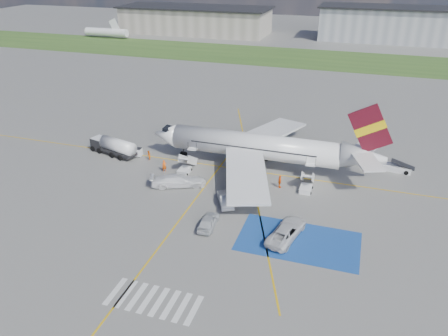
{
  "coord_description": "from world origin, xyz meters",
  "views": [
    {
      "loc": [
        14.6,
        -46.49,
        30.23
      ],
      "look_at": [
        -2.05,
        4.95,
        3.5
      ],
      "focal_mm": 35.0,
      "sensor_mm": 36.0,
      "label": 1
    }
  ],
  "objects_px": {
    "car_silver_b": "(225,199)",
    "van_white_a": "(287,229)",
    "fuel_tanker": "(114,148)",
    "van_white_b": "(178,179)",
    "gpu_cart": "(137,153)",
    "airliner": "(264,147)",
    "car_silver_a": "(208,221)",
    "belt_loader": "(393,168)"
  },
  "relations": [
    {
      "from": "car_silver_b",
      "to": "van_white_b",
      "type": "relative_size",
      "value": 0.81
    },
    {
      "from": "belt_loader",
      "to": "van_white_a",
      "type": "distance_m",
      "value": 25.79
    },
    {
      "from": "gpu_cart",
      "to": "car_silver_b",
      "type": "xyz_separation_m",
      "value": [
        18.6,
        -10.04,
        0.13
      ]
    },
    {
      "from": "car_silver_b",
      "to": "van_white_b",
      "type": "bearing_deg",
      "value": -45.38
    },
    {
      "from": "airliner",
      "to": "fuel_tanker",
      "type": "xyz_separation_m",
      "value": [
        -24.72,
        -3.1,
        -2.13
      ]
    },
    {
      "from": "airliner",
      "to": "van_white_b",
      "type": "bearing_deg",
      "value": -135.81
    },
    {
      "from": "belt_loader",
      "to": "van_white_b",
      "type": "distance_m",
      "value": 33.14
    },
    {
      "from": "airliner",
      "to": "van_white_b",
      "type": "xyz_separation_m",
      "value": [
        -10.19,
        -9.9,
        -2.24
      ]
    },
    {
      "from": "fuel_tanker",
      "to": "van_white_b",
      "type": "relative_size",
      "value": 1.53
    },
    {
      "from": "fuel_tanker",
      "to": "car_silver_a",
      "type": "height_order",
      "value": "fuel_tanker"
    },
    {
      "from": "car_silver_b",
      "to": "van_white_b",
      "type": "xyz_separation_m",
      "value": [
        -7.97,
        2.68,
        0.37
      ]
    },
    {
      "from": "fuel_tanker",
      "to": "van_white_b",
      "type": "distance_m",
      "value": 16.05
    },
    {
      "from": "belt_loader",
      "to": "van_white_b",
      "type": "height_order",
      "value": "van_white_b"
    },
    {
      "from": "van_white_a",
      "to": "van_white_b",
      "type": "relative_size",
      "value": 0.96
    },
    {
      "from": "car_silver_a",
      "to": "van_white_a",
      "type": "bearing_deg",
      "value": -178.08
    },
    {
      "from": "fuel_tanker",
      "to": "belt_loader",
      "type": "relative_size",
      "value": 1.52
    },
    {
      "from": "car_silver_a",
      "to": "car_silver_b",
      "type": "relative_size",
      "value": 0.97
    },
    {
      "from": "airliner",
      "to": "car_silver_a",
      "type": "distance_m",
      "value": 18.75
    },
    {
      "from": "car_silver_a",
      "to": "gpu_cart",
      "type": "bearing_deg",
      "value": -44.19
    },
    {
      "from": "gpu_cart",
      "to": "belt_loader",
      "type": "relative_size",
      "value": 0.31
    },
    {
      "from": "airliner",
      "to": "van_white_a",
      "type": "relative_size",
      "value": 6.47
    },
    {
      "from": "gpu_cart",
      "to": "belt_loader",
      "type": "xyz_separation_m",
      "value": [
        40.2,
        7.6,
        -0.23
      ]
    },
    {
      "from": "gpu_cart",
      "to": "van_white_b",
      "type": "bearing_deg",
      "value": -38.95
    },
    {
      "from": "gpu_cart",
      "to": "car_silver_b",
      "type": "bearing_deg",
      "value": -32.64
    },
    {
      "from": "belt_loader",
      "to": "van_white_a",
      "type": "bearing_deg",
      "value": -112.3
    },
    {
      "from": "airliner",
      "to": "fuel_tanker",
      "type": "distance_m",
      "value": 25.01
    },
    {
      "from": "van_white_b",
      "to": "van_white_a",
      "type": "bearing_deg",
      "value": -136.4
    },
    {
      "from": "car_silver_a",
      "to": "van_white_a",
      "type": "distance_m",
      "value": 9.53
    },
    {
      "from": "fuel_tanker",
      "to": "belt_loader",
      "type": "distance_m",
      "value": 44.85
    },
    {
      "from": "airliner",
      "to": "gpu_cart",
      "type": "distance_m",
      "value": 21.15
    },
    {
      "from": "gpu_cart",
      "to": "van_white_b",
      "type": "xyz_separation_m",
      "value": [
        10.63,
        -7.35,
        0.49
      ]
    },
    {
      "from": "airliner",
      "to": "fuel_tanker",
      "type": "relative_size",
      "value": 4.06
    },
    {
      "from": "gpu_cart",
      "to": "van_white_a",
      "type": "relative_size",
      "value": 0.32
    },
    {
      "from": "airliner",
      "to": "car_silver_a",
      "type": "xyz_separation_m",
      "value": [
        -2.53,
        -18.4,
        -2.6
      ]
    },
    {
      "from": "gpu_cart",
      "to": "car_silver_b",
      "type": "height_order",
      "value": "car_silver_b"
    },
    {
      "from": "van_white_a",
      "to": "fuel_tanker",
      "type": "bearing_deg",
      "value": -11.5
    },
    {
      "from": "car_silver_a",
      "to": "van_white_b",
      "type": "relative_size",
      "value": 0.79
    },
    {
      "from": "fuel_tanker",
      "to": "gpu_cart",
      "type": "xyz_separation_m",
      "value": [
        3.9,
        0.55,
        -0.6
      ]
    },
    {
      "from": "car_silver_b",
      "to": "van_white_a",
      "type": "xyz_separation_m",
      "value": [
        9.17,
        -4.95,
        0.28
      ]
    },
    {
      "from": "van_white_b",
      "to": "gpu_cart",
      "type": "bearing_deg",
      "value": 32.93
    },
    {
      "from": "airliner",
      "to": "van_white_b",
      "type": "height_order",
      "value": "airliner"
    },
    {
      "from": "car_silver_a",
      "to": "van_white_a",
      "type": "relative_size",
      "value": 0.82
    }
  ]
}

